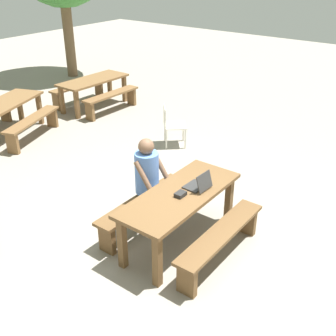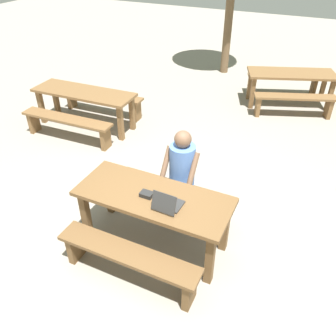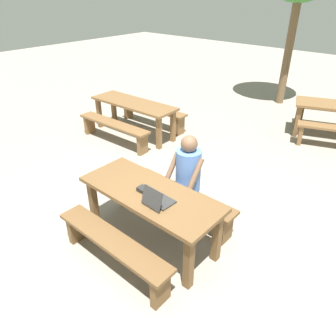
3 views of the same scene
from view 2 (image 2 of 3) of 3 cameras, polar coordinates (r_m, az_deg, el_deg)
ground_plane at (r=4.58m, az=-2.21°, el=-11.97°), size 30.00×30.00×0.00m
picnic_table_front at (r=4.13m, az=-2.41°, el=-5.80°), size 1.85×0.75×0.77m
bench_near at (r=3.98m, az=-6.58°, el=-14.60°), size 1.67×0.30×0.45m
bench_far at (r=4.77m, az=1.15°, el=-4.22°), size 1.67×0.30×0.45m
laptop at (r=3.85m, az=-0.10°, el=-5.84°), size 0.30×0.31×0.24m
small_pouch at (r=4.03m, az=-3.54°, el=-4.34°), size 0.15×0.11×0.05m
person_seated at (r=4.45m, az=2.17°, el=-0.31°), size 0.44×0.42×1.32m
picnic_table_mid at (r=8.28m, az=19.55°, el=13.79°), size 1.99×1.32×0.75m
bench_mid_south at (r=7.84m, az=20.05°, el=10.27°), size 1.67×0.87×0.46m
bench_mid_north at (r=8.93m, az=18.41°, el=13.53°), size 1.67×0.87×0.46m
picnic_table_rear at (r=7.07m, az=-13.62°, el=11.28°), size 2.05×0.73×0.74m
bench_rear_south at (r=6.75m, az=-16.24°, el=7.08°), size 1.84×0.37×0.46m
bench_rear_north at (r=7.64m, az=-10.71°, el=11.17°), size 1.84×0.37×0.46m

